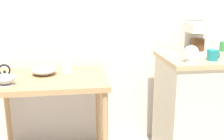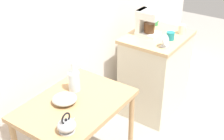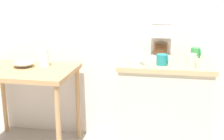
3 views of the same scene
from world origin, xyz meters
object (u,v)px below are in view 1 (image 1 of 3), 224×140
(teakettle, at_px, (6,79))
(coffee_maker, at_px, (196,36))
(mug_tall_green, at_px, (224,47))
(table_clock, at_px, (191,55))
(mug_dark_teal, at_px, (213,55))
(bowl_stoneware, at_px, (44,71))
(glass_carafe_vase, at_px, (67,61))

(teakettle, distance_m, coffee_maker, 1.50)
(teakettle, xyz_separation_m, mug_tall_green, (1.75, 0.27, 0.13))
(coffee_maker, height_order, table_clock, coffee_maker)
(mug_dark_teal, bearing_deg, mug_tall_green, 49.40)
(coffee_maker, xyz_separation_m, table_clock, (-0.16, -0.29, -0.09))
(teakettle, height_order, mug_dark_teal, mug_dark_teal)
(mug_dark_teal, xyz_separation_m, table_clock, (-0.18, -0.03, 0.01))
(coffee_maker, distance_m, table_clock, 0.35)
(bowl_stoneware, xyz_separation_m, teakettle, (-0.24, -0.24, 0.02))
(glass_carafe_vase, bearing_deg, coffee_maker, -3.93)
(glass_carafe_vase, height_order, coffee_maker, coffee_maker)
(mug_tall_green, distance_m, table_clock, 0.56)
(teakettle, xyz_separation_m, coffee_maker, (1.47, 0.22, 0.23))
(table_clock, bearing_deg, mug_dark_teal, 10.24)
(coffee_maker, height_order, mug_dark_teal, coffee_maker)
(bowl_stoneware, xyz_separation_m, coffee_maker, (1.23, -0.02, 0.25))
(coffee_maker, xyz_separation_m, mug_tall_green, (0.28, 0.05, -0.10))
(bowl_stoneware, bearing_deg, coffee_maker, -0.89)
(coffee_maker, distance_m, mug_tall_green, 0.31)
(table_clock, bearing_deg, coffee_maker, 60.73)
(mug_dark_teal, height_order, table_clock, table_clock)
(glass_carafe_vase, bearing_deg, mug_tall_green, -0.97)
(mug_dark_teal, bearing_deg, teakettle, 178.33)
(bowl_stoneware, distance_m, table_clock, 1.12)
(teakettle, height_order, mug_tall_green, mug_tall_green)
(bowl_stoneware, xyz_separation_m, table_clock, (1.07, -0.31, 0.16))
(coffee_maker, relative_size, mug_tall_green, 3.16)
(table_clock, bearing_deg, bowl_stoneware, 163.70)
(glass_carafe_vase, relative_size, table_clock, 2.02)
(glass_carafe_vase, bearing_deg, bowl_stoneware, -163.23)
(mug_dark_teal, bearing_deg, glass_carafe_vase, 162.79)
(glass_carafe_vase, distance_m, mug_dark_teal, 1.13)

